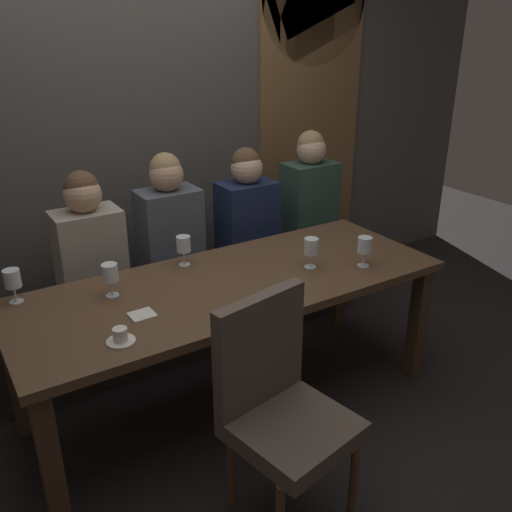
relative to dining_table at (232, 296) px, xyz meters
The scene contains 17 objects.
ground 0.65m from the dining_table, ahead, with size 9.00×9.00×0.00m, color black.
back_wall_tiled 1.49m from the dining_table, 90.00° to the left, with size 6.00×0.12×3.00m, color #4C4944.
arched_door 1.91m from the dining_table, 40.43° to the left, with size 0.90×0.05×2.55m.
dining_table is the anchor object (origin of this frame).
banquette_bench 0.82m from the dining_table, 90.00° to the left, with size 2.50×0.44×0.45m.
chair_near_side 0.76m from the dining_table, 105.87° to the right, with size 0.51×0.51×0.98m.
diner_redhead 0.87m from the dining_table, 127.18° to the left, with size 0.36×0.24×0.78m.
diner_bearded 0.74m from the dining_table, 91.35° to the left, with size 0.36×0.24×0.81m.
diner_far_end 0.86m from the dining_table, 53.19° to the left, with size 0.36×0.24×0.79m.
diner_near_end 1.28m from the dining_table, 34.65° to the left, with size 0.36×0.24×0.83m.
wine_glass_near_left 0.38m from the dining_table, 110.72° to the left, with size 0.08×0.08×0.16m.
wine_glass_far_left 0.75m from the dining_table, 17.65° to the right, with size 0.08×0.08×0.16m.
wine_glass_center_front 0.49m from the dining_table, 10.50° to the right, with size 0.08×0.08×0.16m.
wine_glass_far_right 0.62m from the dining_table, 164.06° to the left, with size 0.08×0.08×0.16m.
wine_glass_near_right 1.04m from the dining_table, 160.65° to the left, with size 0.08×0.08×0.16m.
espresso_cup 0.73m from the dining_table, 158.79° to the right, with size 0.12×0.12×0.06m.
folded_napkin 0.54m from the dining_table, 169.13° to the right, with size 0.11×0.10×0.01m, color silver.
Camera 1 is at (-1.24, -2.19, 1.94)m, focal length 38.63 mm.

